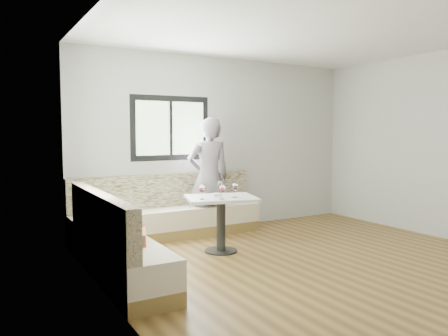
{
  "coord_description": "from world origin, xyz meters",
  "views": [
    {
      "loc": [
        -3.58,
        -3.78,
        1.59
      ],
      "look_at": [
        -0.65,
        1.28,
        1.11
      ],
      "focal_mm": 35.0,
      "sensor_mm": 36.0,
      "label": 1
    }
  ],
  "objects": [
    {
      "name": "room",
      "position": [
        -0.08,
        0.08,
        1.41
      ],
      "size": [
        5.01,
        5.01,
        2.81
      ],
      "color": "brown",
      "rests_on": "ground"
    },
    {
      "name": "banquette",
      "position": [
        -1.59,
        1.63,
        0.33
      ],
      "size": [
        2.91,
        2.8,
        0.95
      ],
      "color": "olive",
      "rests_on": "ground"
    },
    {
      "name": "table",
      "position": [
        -0.75,
        1.18,
        0.55
      ],
      "size": [
        1.06,
        0.92,
        0.74
      ],
      "rotation": [
        0.0,
        0.0,
        -0.29
      ],
      "color": "black",
      "rests_on": "ground"
    },
    {
      "name": "person",
      "position": [
        -0.44,
        2.11,
        0.91
      ],
      "size": [
        0.73,
        0.55,
        1.81
      ],
      "primitive_type": "imported",
      "rotation": [
        0.0,
        0.0,
        2.96
      ],
      "color": "slate",
      "rests_on": "ground"
    },
    {
      "name": "olive_ramekin",
      "position": [
        -0.79,
        1.25,
        0.76
      ],
      "size": [
        0.1,
        0.1,
        0.04
      ],
      "color": "white",
      "rests_on": "table"
    },
    {
      "name": "wine_glass_a",
      "position": [
        -1.07,
        1.1,
        0.87
      ],
      "size": [
        0.09,
        0.09,
        0.19
      ],
      "color": "white",
      "rests_on": "table"
    },
    {
      "name": "wine_glass_b",
      "position": [
        -0.85,
        0.98,
        0.87
      ],
      "size": [
        0.09,
        0.09,
        0.19
      ],
      "color": "white",
      "rests_on": "table"
    },
    {
      "name": "wine_glass_c",
      "position": [
        -0.62,
        1.04,
        0.87
      ],
      "size": [
        0.09,
        0.09,
        0.19
      ],
      "color": "white",
      "rests_on": "table"
    },
    {
      "name": "wine_glass_d",
      "position": [
        -0.68,
        1.32,
        0.87
      ],
      "size": [
        0.09,
        0.09,
        0.19
      ],
      "color": "white",
      "rests_on": "table"
    }
  ]
}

